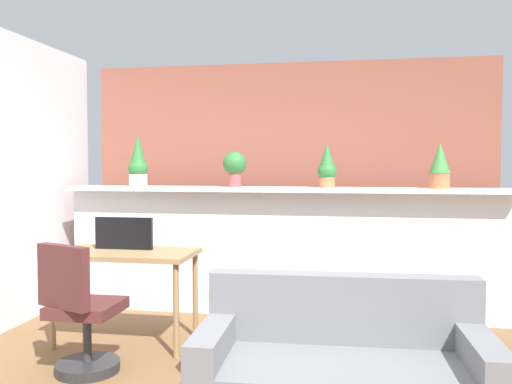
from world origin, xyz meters
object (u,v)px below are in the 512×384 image
at_px(potted_plant_1, 235,166).
at_px(tv_monitor, 124,233).
at_px(potted_plant_3, 440,165).
at_px(office_chair, 80,318).
at_px(potted_plant_2, 327,167).
at_px(couch, 342,378).
at_px(side_cube_shelf, 240,319).
at_px(desk, 126,261).
at_px(potted_plant_0, 138,163).

xyz_separation_m(potted_plant_1, tv_monitor, (-0.73, -0.89, -0.55)).
relative_size(potted_plant_3, office_chair, 0.45).
relative_size(potted_plant_2, potted_plant_3, 1.01).
height_order(tv_monitor, couch, tv_monitor).
bearing_deg(office_chair, side_cube_shelf, 34.00).
height_order(potted_plant_2, tv_monitor, potted_plant_2).
bearing_deg(potted_plant_1, couch, -63.39).
xyz_separation_m(tv_monitor, side_cube_shelf, (0.99, -0.09, -0.63)).
xyz_separation_m(potted_plant_1, potted_plant_3, (1.87, -0.02, 0.01)).
distance_m(potted_plant_1, couch, 2.62).
relative_size(office_chair, couch, 0.57).
height_order(potted_plant_3, side_cube_shelf, potted_plant_3).
relative_size(potted_plant_2, side_cube_shelf, 0.82).
distance_m(desk, side_cube_shelf, 1.02).
distance_m(potted_plant_2, desk, 1.99).
xyz_separation_m(potted_plant_1, couch, (1.06, -2.11, -1.15)).
distance_m(potted_plant_3, tv_monitor, 2.80).
bearing_deg(potted_plant_1, desk, -124.89).
relative_size(potted_plant_0, desk, 0.46).
height_order(desk, couch, couch).
bearing_deg(potted_plant_2, office_chair, -133.95).
xyz_separation_m(potted_plant_0, couch, (2.02, -2.10, -1.17)).
xyz_separation_m(potted_plant_2, side_cube_shelf, (-0.62, -0.99, -1.17)).
bearing_deg(desk, office_chair, -93.85).
relative_size(potted_plant_2, couch, 0.26).
height_order(potted_plant_2, side_cube_shelf, potted_plant_2).
height_order(potted_plant_2, desk, potted_plant_2).
relative_size(potted_plant_1, couch, 0.21).
distance_m(potted_plant_1, potted_plant_3, 1.87).
height_order(potted_plant_0, tv_monitor, potted_plant_0).
height_order(potted_plant_1, tv_monitor, potted_plant_1).
height_order(potted_plant_3, tv_monitor, potted_plant_3).
relative_size(desk, office_chair, 1.21).
bearing_deg(desk, potted_plant_0, 106.58).
xyz_separation_m(potted_plant_0, potted_plant_1, (0.97, 0.00, -0.03)).
bearing_deg(potted_plant_2, potted_plant_0, -179.49).
relative_size(potted_plant_2, tv_monitor, 0.84).
relative_size(potted_plant_3, desk, 0.37).
bearing_deg(side_cube_shelf, couch, -54.64).
height_order(potted_plant_3, desk, potted_plant_3).
height_order(potted_plant_0, couch, potted_plant_0).
xyz_separation_m(desk, tv_monitor, (-0.05, 0.08, 0.22)).
height_order(potted_plant_0, office_chair, potted_plant_0).
bearing_deg(potted_plant_1, tv_monitor, -129.23).
relative_size(potted_plant_0, couch, 0.32).
distance_m(potted_plant_1, tv_monitor, 1.28).
xyz_separation_m(tv_monitor, couch, (1.79, -1.21, -0.60)).
bearing_deg(tv_monitor, potted_plant_2, 29.53).
bearing_deg(tv_monitor, office_chair, -89.56).
height_order(potted_plant_0, side_cube_shelf, potted_plant_0).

